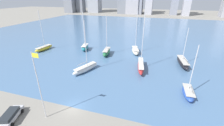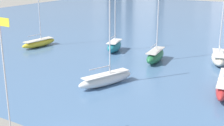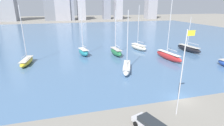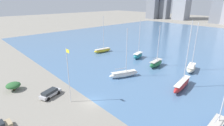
% 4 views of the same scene
% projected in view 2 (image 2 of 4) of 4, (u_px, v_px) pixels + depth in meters
% --- Properties ---
extents(flag_pole, '(1.24, 0.14, 12.33)m').
position_uv_depth(flag_pole, '(6.00, 81.00, 26.85)').
color(flag_pole, silver).
rests_on(flag_pole, ground_plane).
extents(sailboat_red, '(3.24, 10.64, 16.95)m').
position_uv_depth(sailboat_red, '(223.00, 84.00, 41.47)').
color(sailboat_red, '#B72828').
rests_on(sailboat_red, harbor_water).
extents(sailboat_cream, '(4.43, 8.12, 15.10)m').
position_uv_depth(sailboat_cream, '(219.00, 57.00, 54.18)').
color(sailboat_cream, beige).
rests_on(sailboat_cream, harbor_water).
extents(sailboat_green, '(2.98, 7.62, 13.66)m').
position_uv_depth(sailboat_green, '(155.00, 56.00, 54.87)').
color(sailboat_green, '#236B3D').
rests_on(sailboat_green, harbor_water).
extents(sailboat_yellow, '(3.13, 8.58, 15.17)m').
position_uv_depth(sailboat_yellow, '(39.00, 42.00, 65.69)').
color(sailboat_yellow, yellow).
rests_on(sailboat_yellow, harbor_water).
extents(sailboat_white, '(5.05, 9.12, 14.17)m').
position_uv_depth(sailboat_white, '(106.00, 79.00, 44.09)').
color(sailboat_white, white).
rests_on(sailboat_white, harbor_water).
extents(sailboat_teal, '(3.64, 6.38, 14.50)m').
position_uv_depth(sailboat_teal, '(114.00, 46.00, 61.81)').
color(sailboat_teal, '#1E757F').
rests_on(sailboat_teal, harbor_water).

